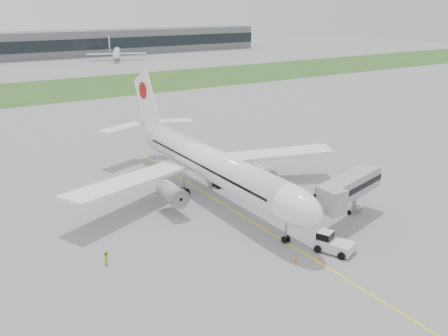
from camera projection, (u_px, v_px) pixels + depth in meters
ground at (224, 204)px, 76.66m from camera, size 600.00×600.00×0.00m
apron_markings at (242, 216)px, 72.66m from camera, size 70.00×70.00×0.04m
grass_strip at (39, 91)px, 172.79m from camera, size 600.00×50.00×0.02m
airliner at (207, 161)px, 78.76m from camera, size 48.13×53.95×17.88m
pushback_tug at (332, 243)px, 62.15m from camera, size 4.49×5.30×2.38m
jet_bridge at (347, 189)px, 69.28m from camera, size 14.13×7.56×6.70m
safety_cone_left at (296, 260)px, 59.63m from camera, size 0.44×0.44×0.61m
safety_cone_right at (319, 258)px, 60.16m from camera, size 0.38×0.38×0.52m
ground_crew_near at (355, 246)px, 61.99m from camera, size 0.63×0.46×1.60m
ground_crew_far at (107, 257)px, 59.05m from camera, size 0.99×1.08×1.78m
distant_aircraft_right at (117, 60)px, 263.88m from camera, size 38.45×36.43×11.71m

